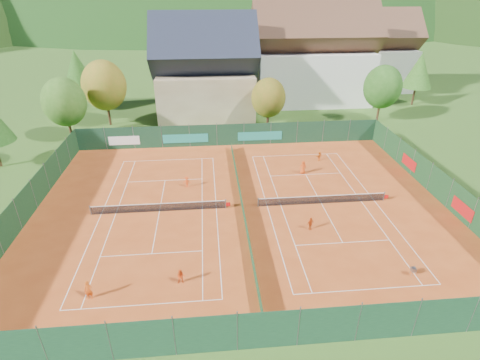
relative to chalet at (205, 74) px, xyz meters
name	(u,v)px	position (x,y,z in m)	size (l,w,h in m)	color
ground	(242,208)	(3.00, -30.00, -6.64)	(600.00, 600.00, 0.00)	#2E551A
clay_pad	(242,207)	(3.00, -30.00, -6.62)	(40.00, 32.00, 0.01)	#B4471A
court_markings_left	(159,211)	(-5.00, -30.00, -6.61)	(11.03, 23.83, 0.00)	white
court_markings_right	(321,203)	(11.00, -30.00, -6.61)	(11.03, 23.83, 0.00)	white
tennis_net_left	(161,207)	(-4.85, -30.00, -6.12)	(13.30, 0.10, 1.02)	#59595B
tennis_net_right	(323,199)	(11.15, -30.00, -6.12)	(13.30, 0.10, 1.02)	#59595B
court_divider	(242,203)	(3.00, -30.00, -6.12)	(0.03, 28.80, 1.00)	#14391D
fence_north	(227,135)	(2.54, -14.01, -5.16)	(40.00, 0.10, 3.00)	#133520
fence_south	(268,330)	(3.00, -46.00, -5.12)	(40.00, 0.04, 3.00)	#163D25
fence_west	(26,204)	(-17.00, -30.00, -5.12)	(0.04, 32.00, 3.00)	#14391D
fence_east	(439,185)	(23.00, -29.95, -5.14)	(0.09, 32.00, 3.00)	#14391C
chalet	(205,74)	(0.00, 0.00, 0.00)	(16.20, 12.00, 16.00)	tan
hotel_block_a	(312,60)	(19.00, 6.00, 0.76)	(21.60, 11.00, 17.25)	silver
hotel_block_b	(370,56)	(33.00, 14.00, -0.01)	(17.28, 10.00, 15.50)	silver
tree_west_front	(64,102)	(-19.00, -10.00, -1.23)	(5.72, 5.72, 8.69)	#4E321B
tree_west_mid	(104,86)	(-15.00, -4.00, -0.56)	(6.44, 6.44, 9.78)	#442918
tree_west_back	(77,70)	(-21.00, 4.00, 0.11)	(5.60, 5.60, 10.00)	#49351A
tree_center	(268,98)	(9.00, -8.00, -1.91)	(5.01, 5.01, 7.60)	#492A1A
tree_east_front	(383,87)	(27.00, -6.00, -1.23)	(5.72, 5.72, 8.69)	#4B2F1B
tree_east_mid	(419,70)	(37.00, 2.00, -0.56)	(5.04, 5.04, 9.00)	#432C18
tree_east_back	(358,59)	(29.00, 10.00, 0.12)	(7.15, 7.15, 10.86)	#4E371B
mountain_backdrop	(250,78)	(31.54, 203.48, -46.26)	(820.00, 530.00, 242.00)	black
ball_hopper	(414,269)	(14.89, -40.74, -6.07)	(0.34, 0.34, 0.80)	slate
loose_ball_0	(121,252)	(-7.55, -35.94, -6.59)	(0.07, 0.07, 0.07)	#CCD833
loose_ball_1	(308,279)	(6.93, -40.49, -6.59)	(0.07, 0.07, 0.07)	#CCD833
player_left_near	(88,290)	(-8.71, -40.93, -5.86)	(0.56, 0.36, 1.52)	#D05112
player_left_mid	(181,277)	(-2.43, -40.00, -6.00)	(0.61, 0.47, 1.25)	#D64513
player_left_far	(187,182)	(-2.50, -25.28, -6.00)	(0.81, 0.46, 1.25)	#ED4A15
player_right_near	(310,223)	(8.72, -34.22, -6.00)	(0.74, 0.31, 1.25)	#CF4812
player_right_far_a	(303,167)	(10.71, -23.25, -5.83)	(0.77, 0.50, 1.58)	#D14612
player_right_far_b	(319,156)	(13.58, -19.98, -6.03)	(1.11, 0.35, 1.20)	orange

